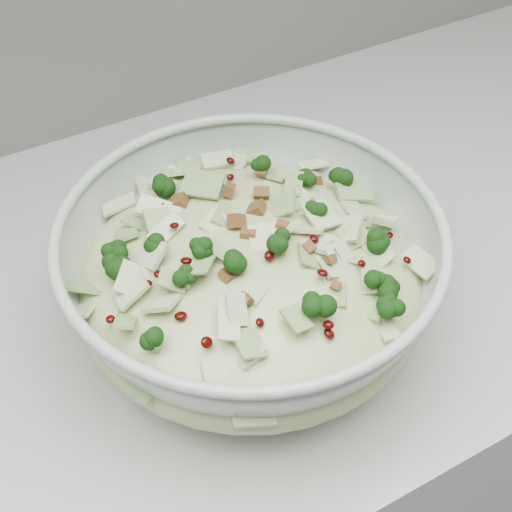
{
  "coord_description": "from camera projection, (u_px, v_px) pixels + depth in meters",
  "views": [
    {
      "loc": [
        0.43,
        1.23,
        1.42
      ],
      "look_at": [
        0.63,
        1.6,
        0.99
      ],
      "focal_mm": 50.0,
      "sensor_mm": 36.0,
      "label": 1
    }
  ],
  "objects": [
    {
      "name": "mixing_bowl",
      "position": [
        251.0,
        278.0,
        0.61
      ],
      "size": [
        0.42,
        0.42,
        0.13
      ],
      "rotation": [
        0.0,
        0.0,
        -0.38
      ],
      "color": "#A7B7AB",
      "rests_on": "counter"
    },
    {
      "name": "salad",
      "position": [
        251.0,
        261.0,
        0.6
      ],
      "size": [
        0.35,
        0.35,
        0.13
      ],
      "rotation": [
        0.0,
        0.0,
        -0.18
      ],
      "color": "#C3D290",
      "rests_on": "mixing_bowl"
    }
  ]
}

